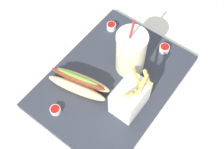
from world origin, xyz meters
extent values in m
cube|color=silver|center=(0.00, 0.00, -0.01)|extent=(2.40, 2.40, 0.02)
cube|color=#2D333D|center=(0.00, 0.00, 0.01)|extent=(0.47, 0.34, 0.02)
cylinder|color=beige|center=(-0.07, 0.02, 0.09)|extent=(0.09, 0.09, 0.14)
cylinder|color=white|center=(-0.07, 0.02, 0.17)|extent=(0.09, 0.09, 0.01)
cylinder|color=red|center=(-0.06, 0.02, 0.20)|extent=(0.01, 0.02, 0.07)
cube|color=white|center=(0.04, 0.09, 0.07)|extent=(0.10, 0.07, 0.10)
cube|color=#E5C660|center=(0.07, 0.10, 0.14)|extent=(0.02, 0.04, 0.08)
cube|color=#E5C660|center=(0.02, 0.09, 0.15)|extent=(0.02, 0.03, 0.08)
cube|color=#E5C660|center=(0.04, 0.11, 0.14)|extent=(0.03, 0.02, 0.09)
cube|color=#E5C660|center=(0.03, 0.12, 0.15)|extent=(0.04, 0.01, 0.09)
cube|color=#E5C660|center=(0.00, 0.11, 0.14)|extent=(0.01, 0.03, 0.08)
cube|color=#E5C660|center=(0.06, 0.10, 0.13)|extent=(0.01, 0.03, 0.08)
ellipsoid|color=#E5C689|center=(0.10, -0.06, 0.04)|extent=(0.07, 0.19, 0.04)
ellipsoid|color=#E5C689|center=(0.07, -0.07, 0.04)|extent=(0.07, 0.19, 0.04)
ellipsoid|color=maroon|center=(0.08, -0.06, 0.07)|extent=(0.06, 0.17, 0.02)
ellipsoid|color=#6B9E33|center=(0.08, -0.06, 0.08)|extent=(0.04, 0.13, 0.01)
cylinder|color=white|center=(-0.16, -0.12, 0.03)|extent=(0.03, 0.03, 0.02)
cylinder|color=#B2140F|center=(-0.16, -0.12, 0.04)|extent=(0.03, 0.03, 0.01)
cylinder|color=white|center=(0.18, -0.07, 0.03)|extent=(0.03, 0.03, 0.02)
cylinder|color=#B2140F|center=(0.18, -0.07, 0.03)|extent=(0.03, 0.03, 0.01)
cylinder|color=white|center=(-0.19, 0.07, 0.03)|extent=(0.03, 0.03, 0.02)
cylinder|color=#B2140F|center=(-0.19, 0.07, 0.04)|extent=(0.03, 0.03, 0.01)
camera|label=1|loc=(0.34, 0.25, 0.77)|focal=44.94mm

